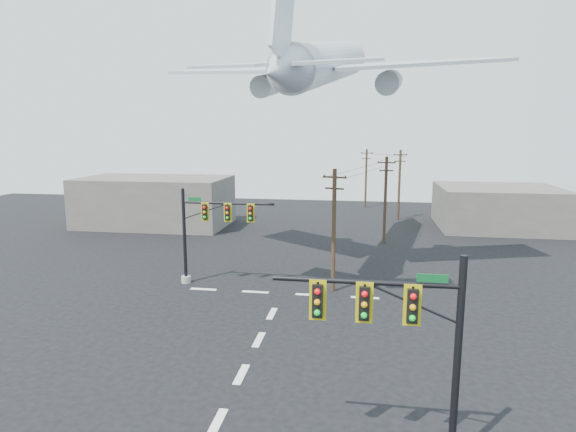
% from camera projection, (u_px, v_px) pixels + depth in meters
% --- Properties ---
extents(ground, '(120.00, 120.00, 0.00)m').
position_uv_depth(ground, '(241.00, 374.00, 23.53)').
color(ground, black).
rests_on(ground, ground).
extents(lane_markings, '(14.00, 21.20, 0.01)m').
position_uv_depth(lane_markings, '(264.00, 330.00, 28.72)').
color(lane_markings, white).
rests_on(lane_markings, ground).
extents(signal_mast_near, '(6.86, 0.84, 7.68)m').
position_uv_depth(signal_mast_near, '(410.00, 347.00, 16.77)').
color(signal_mast_near, '#9C988E').
rests_on(signal_mast_near, ground).
extents(signal_mast_far, '(7.43, 0.82, 7.44)m').
position_uv_depth(signal_mast_far, '(206.00, 231.00, 36.63)').
color(signal_mast_far, '#9C988E').
rests_on(signal_mast_far, ground).
extents(utility_pole_a, '(1.77, 0.68, 9.08)m').
position_uv_depth(utility_pole_a, '(334.00, 229.00, 34.87)').
color(utility_pole_a, '#41291C').
rests_on(utility_pole_a, ground).
extents(utility_pole_b, '(1.84, 0.31, 9.11)m').
position_uv_depth(utility_pole_b, '(385.00, 198.00, 50.08)').
color(utility_pole_b, '#41291C').
rests_on(utility_pole_b, ground).
extents(utility_pole_c, '(1.83, 0.72, 9.25)m').
position_uv_depth(utility_pole_c, '(399.00, 184.00, 63.34)').
color(utility_pole_c, '#41291C').
rests_on(utility_pole_c, ground).
extents(utility_pole_d, '(1.85, 0.31, 8.94)m').
position_uv_depth(utility_pole_d, '(366.00, 177.00, 73.84)').
color(utility_pole_d, '#41291C').
rests_on(utility_pole_d, ground).
extents(power_lines, '(8.43, 40.45, 0.11)m').
position_uv_depth(power_lines, '(381.00, 161.00, 53.45)').
color(power_lines, black).
extents(airliner, '(28.99, 30.74, 8.17)m').
position_uv_depth(airliner, '(326.00, 64.00, 40.12)').
color(airliner, silver).
extents(building_left, '(18.00, 10.00, 6.00)m').
position_uv_depth(building_left, '(155.00, 201.00, 60.08)').
color(building_left, '#66625A').
rests_on(building_left, ground).
extents(building_right, '(14.00, 12.00, 5.00)m').
position_uv_depth(building_right, '(498.00, 207.00, 58.65)').
color(building_right, '#66625A').
rests_on(building_right, ground).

